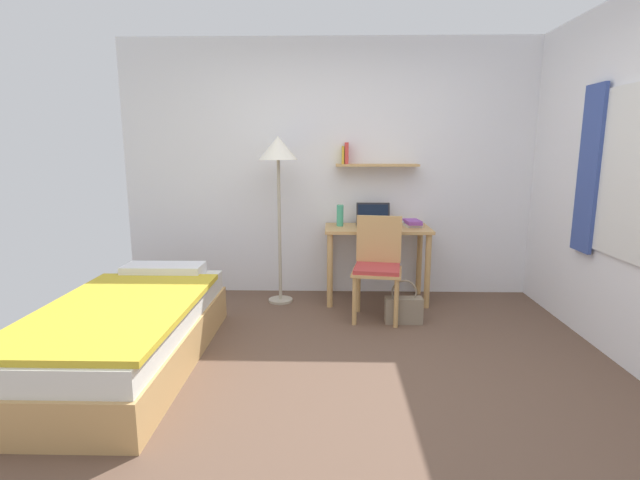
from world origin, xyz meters
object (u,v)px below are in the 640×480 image
Objects in this scene: laptop at (373,220)px; handbag at (404,309)px; book_stack at (413,223)px; desk at (377,242)px; bed at (127,333)px; desk_chair at (378,263)px; standing_lamp at (278,158)px; water_bottle at (340,215)px.

laptop reaches higher than handbag.
book_stack is at bearing 75.85° from handbag.
book_stack is at bearing 5.66° from desk.
desk_chair is (1.85, 1.02, 0.26)m from bed.
desk_chair is at bearing -24.64° from standing_lamp.
book_stack is 0.61× the size of handbag.
water_bottle is 0.54× the size of handbag.
standing_lamp is 0.83m from water_bottle.
desk is 0.81m from handbag.
book_stack is (0.39, 0.52, 0.28)m from desk_chair.
laptop is at bearing 170.77° from book_stack.
water_bottle is at bearing 11.66° from standing_lamp.
laptop is at bearing 40.82° from bed.
standing_lamp is 1.13m from laptop.
water_bottle reaches higher than book_stack.
desk_chair is at bearing 28.86° from bed.
handbag is (-0.17, -0.66, -0.66)m from book_stack.
standing_lamp is at bearing -175.79° from book_stack.
book_stack is (0.35, 0.04, 0.18)m from desk.
desk is at bearing -9.38° from water_bottle.
handbag is (0.22, -0.73, -0.68)m from laptop.
bed is 2.27m from water_bottle.
handbag is (0.22, -0.14, -0.38)m from desk_chair.
desk_chair is 1.37m from standing_lamp.
handbag is at bearing -32.77° from desk_chair.
bed is 1.24× the size of standing_lamp.
laptop is 0.88× the size of handbag.
standing_lamp is 1.46m from book_stack.
standing_lamp is at bearing 57.32° from bed.
desk is 0.45m from water_bottle.
standing_lamp is at bearing -176.33° from desk.
bed is at bearing -145.50° from book_stack.
bed is 2.21× the size of desk_chair.
bed reaches higher than handbag.
desk is 0.63× the size of standing_lamp.
laptop is (-0.03, 0.10, 0.21)m from desk.
standing_lamp reaches higher than handbag.
bed is at bearing -141.44° from desk.
laptop reaches higher than desk.
water_bottle reaches higher than bed.
handbag is (0.55, -0.69, -0.73)m from water_bottle.
bed is 9.51× the size of water_bottle.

